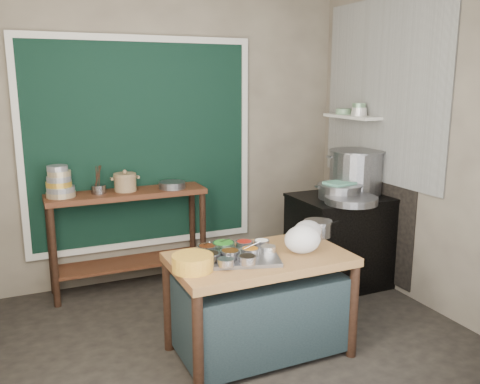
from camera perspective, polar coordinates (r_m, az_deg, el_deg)
name	(u,v)px	position (r m, az deg, el deg)	size (l,w,h in m)	color
floor	(236,336)	(4.14, -0.41, -15.90)	(3.50, 3.00, 0.02)	#2C2822
back_wall	(175,137)	(5.09, -7.29, 6.10)	(3.50, 0.02, 2.80)	gray
right_wall	(423,146)	(4.67, 19.86, 4.89)	(0.02, 3.00, 2.80)	gray
curtain_panel	(141,145)	(4.97, -11.02, 5.24)	(2.10, 0.02, 1.90)	black
curtain_frame	(142,145)	(4.96, -10.99, 5.22)	(2.22, 0.03, 2.02)	beige
tile_panel	(382,92)	(5.03, 15.66, 10.81)	(0.02, 1.70, 1.70)	#B2B2AA
soot_patch	(369,208)	(5.26, 14.28, -1.73)	(0.01, 1.30, 1.30)	black
wall_shelf	(352,117)	(5.21, 12.48, 8.26)	(0.22, 0.70, 0.03)	beige
prep_table	(259,305)	(3.74, 2.19, -12.55)	(1.25, 0.72, 0.75)	olive
back_counter	(129,240)	(4.93, -12.36, -5.30)	(1.45, 0.40, 0.95)	#4F2816
stove_block	(341,242)	(5.03, 11.30, -5.49)	(0.90, 0.68, 0.85)	black
stove_top	(343,197)	(4.92, 11.52, -0.61)	(0.92, 0.69, 0.03)	black
condiment_tray	(237,257)	(3.52, -0.38, -7.34)	(0.57, 0.41, 0.03)	gray
condiment_bowls	(233,251)	(3.52, -0.83, -6.69)	(0.58, 0.44, 0.06)	gray
yellow_basin	(193,263)	(3.32, -5.34, -7.91)	(0.27, 0.27, 0.10)	gold
saucepan	(318,228)	(4.06, 8.72, -4.05)	(0.23, 0.23, 0.13)	gray
plastic_bag_a	(303,239)	(3.65, 7.04, -5.30)	(0.27, 0.23, 0.20)	white
plastic_bag_b	(307,231)	(3.90, 7.58, -4.37)	(0.22, 0.19, 0.16)	white
bowl_stack	(59,183)	(4.71, -19.62, 0.93)	(0.25, 0.25, 0.28)	tan
utensil_cup	(99,189)	(4.77, -15.59, 0.30)	(0.13, 0.13, 0.08)	gray
ceramic_crock	(125,183)	(4.81, -12.76, 0.96)	(0.22, 0.22, 0.15)	#91754F
wide_bowl	(172,185)	(4.86, -7.65, 0.78)	(0.25, 0.25, 0.06)	gray
stock_pot	(356,172)	(5.03, 12.86, 2.24)	(0.54, 0.54, 0.42)	gray
pot_lid	(357,173)	(5.02, 13.05, 2.06)	(0.40, 0.40, 0.02)	gray
steamer	(340,191)	(4.79, 11.12, 0.09)	(0.42, 0.42, 0.14)	gray
green_cloth	(340,183)	(4.78, 11.16, 1.01)	(0.26, 0.20, 0.02)	#579D85
shallow_pan	(351,200)	(4.63, 12.38, -0.88)	(0.47, 0.47, 0.06)	gray
shelf_bowl_stack	(359,110)	(5.12, 13.24, 8.97)	(0.15, 0.15, 0.12)	silver
shelf_bowl_green	(343,111)	(5.33, 11.53, 8.85)	(0.16, 0.16, 0.06)	gray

